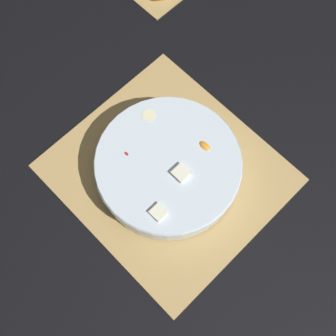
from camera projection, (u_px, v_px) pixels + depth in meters
The scene contains 3 objects.
ground_plane at pixel (168, 173), 0.92m from camera, with size 6.00×6.00×0.00m, color black.
bamboo_mat_center at pixel (168, 173), 0.92m from camera, with size 0.41×0.37×0.01m.
fruit_salad_bowl at pixel (168, 166), 0.88m from camera, with size 0.28×0.28×0.06m.
Camera 1 is at (-0.23, 0.22, 0.86)m, focal length 50.00 mm.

